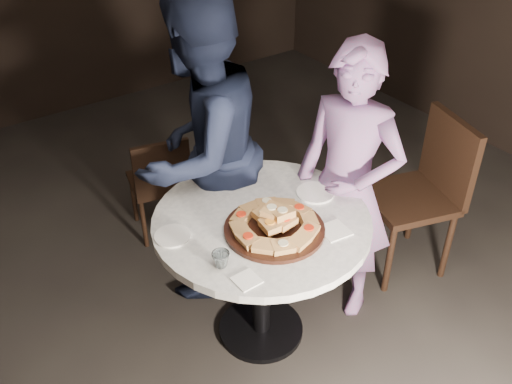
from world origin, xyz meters
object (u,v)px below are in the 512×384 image
Objects in this scene: serving_board at (274,229)px; table at (262,242)px; diner_teal at (347,188)px; diner_navy at (200,153)px; focaccia_pile at (275,221)px; chair_right at (425,185)px; chair_far at (160,180)px; water_glass at (221,260)px.

table is at bearing 84.96° from serving_board.
diner_teal reaches higher than table.
diner_navy is 1.13× the size of diner_teal.
diner_teal reaches higher than focaccia_pile.
diner_navy reaches higher than focaccia_pile.
table is 1.20m from chair_right.
serving_board is at bearing -95.04° from table.
diner_teal is at bearing 110.01° from diner_navy.
focaccia_pile is 0.42× the size of chair_right.
diner_navy is (-1.21, 0.65, 0.33)m from chair_right.
diner_teal reaches higher than chair_far.
focaccia_pile is at bearing -93.19° from table.
focaccia_pile is 0.23× the size of diner_navy.
chair_right is at bearing 2.46° from focaccia_pile.
water_glass is at bearing 88.88° from chair_far.
water_glass reaches higher than chair_far.
serving_board reaches higher than chair_far.
chair_far is (-0.02, 1.24, -0.38)m from serving_board.
serving_board is 0.56m from diner_teal.
focaccia_pile is at bearing 68.29° from diner_navy.
chair_right is at bearing 129.67° from diner_navy.
diner_teal is at bearing -76.04° from chair_right.
diner_navy is at bearing 65.69° from water_glass.
chair_right is at bearing 63.63° from diner_teal.
serving_board is 5.98× the size of water_glass.
chair_far is at bearing 91.58° from table.
diner_teal is (0.58, -1.15, 0.36)m from chair_far.
diner_navy reaches higher than serving_board.
serving_board is 0.35m from water_glass.
diner_navy is (-0.01, 0.70, 0.04)m from focaccia_pile.
water_glass is at bearing 43.51° from diner_navy.
diner_teal is (0.54, -0.04, 0.14)m from table.
diner_navy is at bearing 104.91° from chair_far.
diner_teal reaches higher than serving_board.
water_glass is 0.84m from diner_navy.
table is at bearing -117.41° from diner_teal.
focaccia_pile reaches higher than chair_far.
diner_teal reaches higher than chair_right.
table is at bearing 86.81° from focaccia_pile.
focaccia_pile reaches higher than water_glass.
diner_navy is (-0.01, 0.58, 0.25)m from table.
water_glass is at bearing -169.56° from serving_board.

